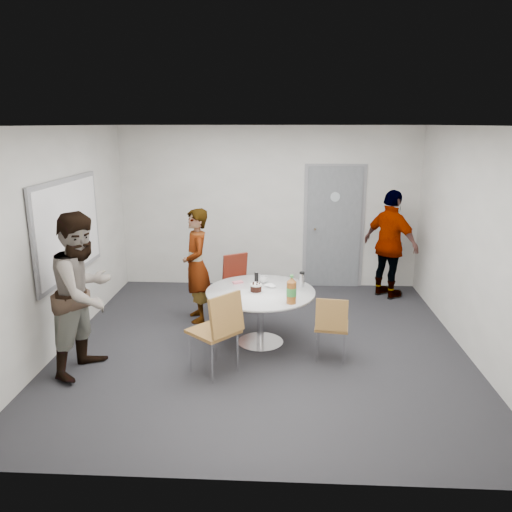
# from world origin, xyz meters

# --- Properties ---
(floor) EXTENTS (5.00, 5.00, 0.00)m
(floor) POSITION_xyz_m (0.00, 0.00, 0.00)
(floor) COLOR #252429
(floor) RESTS_ON ground
(ceiling) EXTENTS (5.00, 5.00, 0.00)m
(ceiling) POSITION_xyz_m (0.00, 0.00, 2.70)
(ceiling) COLOR silver
(ceiling) RESTS_ON wall_back
(wall_back) EXTENTS (5.00, 0.00, 5.00)m
(wall_back) POSITION_xyz_m (0.00, 2.50, 1.35)
(wall_back) COLOR beige
(wall_back) RESTS_ON floor
(wall_left) EXTENTS (0.00, 5.00, 5.00)m
(wall_left) POSITION_xyz_m (-2.50, 0.00, 1.35)
(wall_left) COLOR beige
(wall_left) RESTS_ON floor
(wall_right) EXTENTS (0.00, 5.00, 5.00)m
(wall_right) POSITION_xyz_m (2.50, 0.00, 1.35)
(wall_right) COLOR beige
(wall_right) RESTS_ON floor
(wall_front) EXTENTS (5.00, 0.00, 5.00)m
(wall_front) POSITION_xyz_m (0.00, -2.50, 1.35)
(wall_front) COLOR beige
(wall_front) RESTS_ON floor
(door) EXTENTS (1.02, 0.17, 2.12)m
(door) POSITION_xyz_m (1.10, 2.48, 1.03)
(door) COLOR slate
(door) RESTS_ON wall_back
(whiteboard) EXTENTS (0.04, 1.90, 1.25)m
(whiteboard) POSITION_xyz_m (-2.46, 0.20, 1.45)
(whiteboard) COLOR gray
(whiteboard) RESTS_ON wall_left
(table) EXTENTS (1.36, 1.36, 1.05)m
(table) POSITION_xyz_m (-0.00, 0.03, 0.62)
(table) COLOR white
(table) RESTS_ON floor
(chair_near_left) EXTENTS (0.68, 0.67, 0.97)m
(chair_near_left) POSITION_xyz_m (-0.45, -0.80, 0.60)
(chair_near_left) COLOR brown
(chair_near_left) RESTS_ON floor
(chair_near_right) EXTENTS (0.43, 0.46, 0.80)m
(chair_near_right) POSITION_xyz_m (0.82, -0.39, 0.48)
(chair_near_right) COLOR brown
(chair_near_right) RESTS_ON floor
(chair_far) EXTENTS (0.58, 0.59, 0.86)m
(chair_far) POSITION_xyz_m (-0.41, 1.20, 0.52)
(chair_far) COLOR maroon
(chair_far) RESTS_ON floor
(person_main) EXTENTS (0.55, 0.68, 1.60)m
(person_main) POSITION_xyz_m (-0.96, 0.81, 0.80)
(person_main) COLOR #A5C6EA
(person_main) RESTS_ON floor
(person_left) EXTENTS (0.90, 1.04, 1.82)m
(person_left) POSITION_xyz_m (-1.95, -0.73, 0.91)
(person_left) COLOR white
(person_left) RESTS_ON floor
(person_right) EXTENTS (0.98, 1.05, 1.73)m
(person_right) POSITION_xyz_m (1.95, 1.95, 0.87)
(person_right) COLOR black
(person_right) RESTS_ON floor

